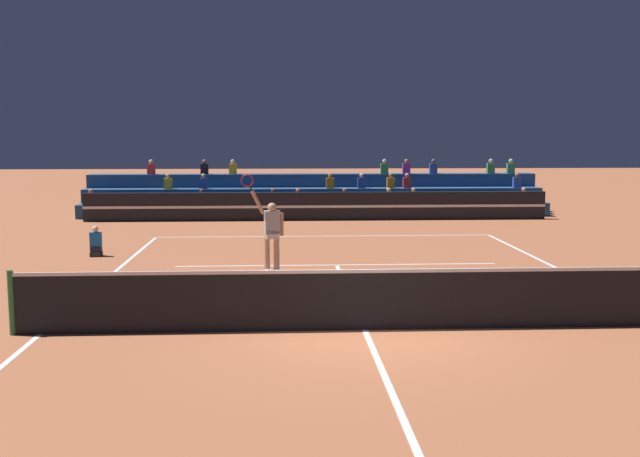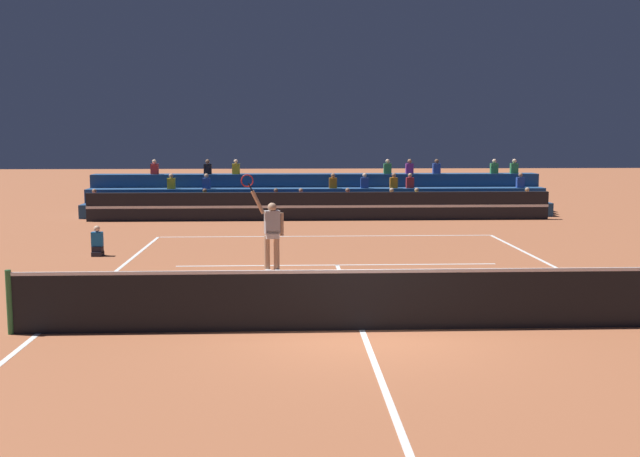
# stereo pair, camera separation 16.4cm
# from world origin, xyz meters

# --- Properties ---
(ground_plane) EXTENTS (120.00, 120.00, 0.00)m
(ground_plane) POSITION_xyz_m (0.00, 0.00, 0.00)
(ground_plane) COLOR #AD603D
(court_lines) EXTENTS (11.10, 23.90, 0.01)m
(court_lines) POSITION_xyz_m (0.00, 0.00, 0.00)
(court_lines) COLOR white
(court_lines) RESTS_ON ground
(tennis_net) EXTENTS (12.00, 0.10, 1.10)m
(tennis_net) POSITION_xyz_m (0.00, 0.00, 0.54)
(tennis_net) COLOR #2D6B38
(tennis_net) RESTS_ON ground
(sponsor_banner_wall) EXTENTS (18.00, 0.26, 1.10)m
(sponsor_banner_wall) POSITION_xyz_m (0.00, 16.49, 0.55)
(sponsor_banner_wall) COLOR black
(sponsor_banner_wall) RESTS_ON ground
(bleacher_stand) EXTENTS (19.09, 2.85, 2.28)m
(bleacher_stand) POSITION_xyz_m (0.01, 19.02, 0.65)
(bleacher_stand) COLOR navy
(bleacher_stand) RESTS_ON ground
(ball_kid_courtside) EXTENTS (0.30, 0.36, 0.84)m
(ball_kid_courtside) POSITION_xyz_m (-6.53, 8.18, 0.33)
(ball_kid_courtside) COLOR black
(ball_kid_courtside) RESTS_ON ground
(tennis_player) EXTENTS (1.06, 0.35, 2.46)m
(tennis_player) POSITION_xyz_m (-1.67, 5.45, 0.99)
(tennis_player) COLOR tan
(tennis_player) RESTS_ON ground
(tennis_ball) EXTENTS (0.07, 0.07, 0.07)m
(tennis_ball) POSITION_xyz_m (0.08, 1.52, 0.03)
(tennis_ball) COLOR #C6DB33
(tennis_ball) RESTS_ON ground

